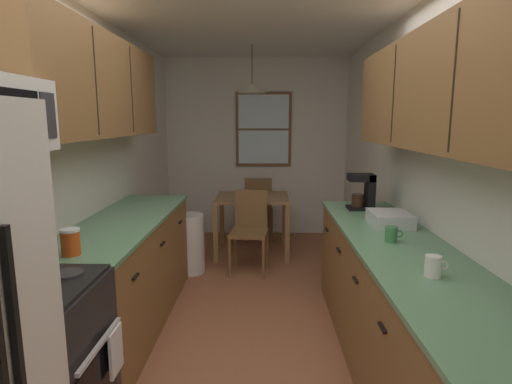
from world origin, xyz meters
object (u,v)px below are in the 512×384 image
Objects in this scene: stove_range at (32,373)px; table_serving_bowl at (256,193)px; storage_canister at (70,242)px; dining_chair_near at (250,227)px; dish_rack at (390,219)px; dining_table at (252,206)px; coffee_maker at (364,191)px; mug_spare at (392,234)px; mug_by_coffeemaker at (433,266)px; dining_chair_far at (258,205)px; trash_bin at (190,244)px.

table_serving_bowl is at bearing 72.99° from stove_range.
storage_canister is 0.94× the size of table_serving_bowl.
dining_chair_near is 2.65× the size of dish_rack.
stove_range reaches higher than dining_chair_near.
dining_table is 2.88× the size of coffee_maker.
mug_spare is 2.67m from table_serving_bowl.
dining_table is 2.33m from dish_rack.
coffee_maker reaches higher than mug_spare.
mug_by_coffeemaker is at bearing -94.93° from dish_rack.
table_serving_bowl is (1.01, 3.30, 0.30)m from stove_range.
dining_table is 2.65× the size of dish_rack.
mug_spare is (1.94, 0.80, 0.48)m from stove_range.
table_serving_bowl is at bearing -91.63° from dining_chair_far.
stove_range is 1.22× the size of dining_chair_near.
dish_rack is at bearing -68.59° from dining_chair_far.
mug_spare is (0.91, -3.04, 0.45)m from dining_chair_far.
dining_table is at bearing -135.04° from table_serving_bowl.
mug_by_coffeemaker is (-0.03, -1.59, -0.11)m from coffee_maker.
trash_bin is 5.62× the size of mug_by_coffeemaker.
dish_rack is (1.09, -2.03, 0.33)m from dining_table.
dining_chair_near is at bearing 117.77° from mug_spare.
dining_chair_near is 1.00× the size of dining_chair_far.
dining_chair_near is 7.70× the size of mug_by_coffeemaker.
coffee_maker is at bearing 32.85° from storage_canister.
coffee_maker is at bearing 89.04° from mug_by_coffeemaker.
storage_canister is at bearing -109.91° from table_serving_bowl.
mug_spare reaches higher than table_serving_bowl.
storage_canister reaches higher than dining_chair_far.
dining_table is at bearing 88.95° from dining_chair_near.
dish_rack reaches higher than dining_chair_near.
stove_range is at bearing -104.92° from dining_chair_far.
dining_table is at bearing 108.12° from mug_by_coffeemaker.
mug_by_coffeemaker is 3.24m from table_serving_bowl.
coffee_maker is at bearing 96.17° from dish_rack.
table_serving_bowl is (0.05, 0.63, 0.27)m from dining_chair_near.
dining_chair_far is (1.02, 3.84, 0.03)m from stove_range.
dining_table is 1.00× the size of dining_chair_far.
table_serving_bowl is at bearing 44.96° from dining_table.
trash_bin is at bearing -120.07° from dining_chair_far.
mug_spare is 0.34× the size of dish_rack.
dining_table is at bearing 124.94° from coffee_maker.
mug_spare reaches higher than dining_chair_far.
mug_spare is at bearing -69.58° from table_serving_bowl.
dining_table is at bearing 118.11° from dish_rack.
stove_range reaches higher than table_serving_bowl.
mug_spare is (1.94, 0.30, -0.03)m from storage_canister.
dining_chair_near is (-0.01, -0.59, -0.12)m from dining_table.
stove_range is 7.03× the size of storage_canister.
stove_range is 2.60m from trash_bin.
dining_table is 2.66m from mug_spare.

